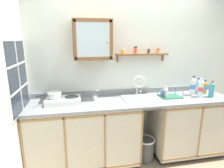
# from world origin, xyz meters

# --- Properties ---
(back_wall) EXTENTS (3.58, 0.07, 2.50)m
(back_wall) POSITION_xyz_m (0.00, 0.64, 1.26)
(back_wall) COLOR silver
(back_wall) RESTS_ON ground
(side_wall_left) EXTENTS (0.05, 3.42, 2.50)m
(side_wall_left) POSITION_xyz_m (-1.52, -0.29, 1.25)
(side_wall_left) COLOR silver
(side_wall_left) RESTS_ON ground
(lower_cabinet_run) EXTENTS (1.52, 0.63, 0.94)m
(lower_cabinet_run) POSITION_xyz_m (-0.72, 0.31, 0.47)
(lower_cabinet_run) COLOR black
(lower_cabinet_run) RESTS_ON ground
(lower_cabinet_run_right) EXTENTS (1.15, 0.63, 0.94)m
(lower_cabinet_run_right) POSITION_xyz_m (0.91, 0.31, 0.47)
(lower_cabinet_run_right) COLOR black
(lower_cabinet_run_right) RESTS_ON ground
(countertop) EXTENTS (2.94, 0.65, 0.03)m
(countertop) POSITION_xyz_m (0.00, 0.31, 0.95)
(countertop) COLOR gray
(countertop) RESTS_ON lower_cabinet_run
(backsplash) EXTENTS (2.94, 0.02, 0.08)m
(backsplash) POSITION_xyz_m (0.00, 0.61, 1.01)
(backsplash) COLOR gray
(backsplash) RESTS_ON countertop
(sink) EXTENTS (0.54, 0.44, 0.45)m
(sink) POSITION_xyz_m (0.13, 0.35, 0.95)
(sink) COLOR silver
(sink) RESTS_ON countertop
(hot_plate_stove) EXTENTS (0.47, 0.29, 0.08)m
(hot_plate_stove) POSITION_xyz_m (-0.99, 0.34, 1.00)
(hot_plate_stove) COLOR silver
(hot_plate_stove) RESTS_ON countertop
(saucepan) EXTENTS (0.32, 0.22, 0.08)m
(saucepan) POSITION_xyz_m (-1.10, 0.36, 1.09)
(saucepan) COLOR silver
(saucepan) RESTS_ON hot_plate_stove
(bottle_detergent_teal_0) EXTENTS (0.07, 0.07, 0.25)m
(bottle_detergent_teal_0) POSITION_xyz_m (1.19, 0.21, 1.08)
(bottle_detergent_teal_0) COLOR teal
(bottle_detergent_teal_0) RESTS_ON countertop
(bottle_water_clear_1) EXTENTS (0.08, 0.08, 0.29)m
(bottle_water_clear_1) POSITION_xyz_m (1.02, 0.24, 1.10)
(bottle_water_clear_1) COLOR silver
(bottle_water_clear_1) RESTS_ON countertop
(bottle_opaque_white_2) EXTENTS (0.08, 0.08, 0.30)m
(bottle_opaque_white_2) POSITION_xyz_m (0.97, 0.35, 1.11)
(bottle_opaque_white_2) COLOR white
(bottle_opaque_white_2) RESTS_ON countertop
(bottle_juice_amber_3) EXTENTS (0.07, 0.07, 0.22)m
(bottle_juice_amber_3) POSITION_xyz_m (1.21, 0.40, 1.07)
(bottle_juice_amber_3) COLOR gold
(bottle_juice_amber_3) RESTS_ON countertop
(bottle_water_blue_4) EXTENTS (0.07, 0.07, 0.26)m
(bottle_water_blue_4) POSITION_xyz_m (1.09, 0.41, 1.08)
(bottle_water_blue_4) COLOR #8CB7E0
(bottle_water_blue_4) RESTS_ON countertop
(dish_rack) EXTENTS (0.32, 0.23, 0.16)m
(dish_rack) POSITION_xyz_m (0.57, 0.33, 0.99)
(dish_rack) COLOR #26664C
(dish_rack) RESTS_ON countertop
(mug) EXTENTS (0.08, 0.12, 0.09)m
(mug) POSITION_xyz_m (0.49, 0.38, 1.01)
(mug) COLOR #3F6699
(mug) RESTS_ON countertop
(wall_cabinet) EXTENTS (0.52, 0.32, 0.53)m
(wall_cabinet) POSITION_xyz_m (-0.56, 0.47, 1.81)
(wall_cabinet) COLOR brown
(spice_shelf) EXTENTS (0.80, 0.14, 0.23)m
(spice_shelf) POSITION_xyz_m (0.18, 0.55, 1.61)
(spice_shelf) COLOR brown
(window) EXTENTS (0.03, 0.72, 0.88)m
(window) POSITION_xyz_m (-1.49, 0.20, 1.38)
(window) COLOR #262D38
(trash_bin) EXTENTS (0.29, 0.29, 0.35)m
(trash_bin) POSITION_xyz_m (0.19, 0.24, 0.19)
(trash_bin) COLOR #4C4C51
(trash_bin) RESTS_ON ground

